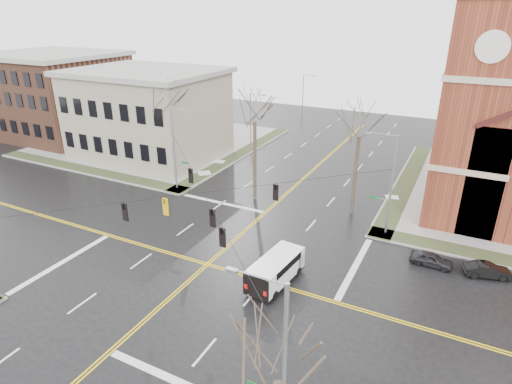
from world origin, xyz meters
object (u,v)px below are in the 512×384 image
at_px(tree_nw_near, 255,116).
at_px(signal_pole_ne, 390,182).
at_px(tree_ne, 359,131).
at_px(tree_se, 278,375).
at_px(parked_car_a, 431,259).
at_px(parked_car_b, 488,270).
at_px(streetlight_north_b, 304,96).
at_px(signal_pole_nw, 175,147).
at_px(signal_pole_se, 281,367).
at_px(tree_nw_far, 169,105).
at_px(cargo_van, 277,267).
at_px(streetlight_north_a, 252,119).

bearing_deg(tree_nw_near, signal_pole_ne, -6.87).
height_order(tree_ne, tree_se, tree_ne).
xyz_separation_m(parked_car_a, parked_car_b, (3.95, 0.26, 0.01)).
distance_m(streetlight_north_b, parked_car_b, 50.23).
bearing_deg(streetlight_north_b, signal_pole_nw, -91.05).
xyz_separation_m(signal_pole_se, tree_se, (0.84, -2.21, 2.03)).
height_order(signal_pole_ne, tree_nw_far, tree_nw_far).
distance_m(tree_ne, tree_se, 28.28).
distance_m(parked_car_b, tree_se, 24.00).
xyz_separation_m(cargo_van, tree_ne, (1.84, 13.76, 7.18)).
height_order(signal_pole_nw, parked_car_b, signal_pole_nw).
bearing_deg(signal_pole_ne, tree_nw_far, 174.64).
xyz_separation_m(signal_pole_se, tree_ne, (-3.64, 25.68, 3.44)).
xyz_separation_m(cargo_van, tree_nw_near, (-8.37, 12.75, 7.68)).
xyz_separation_m(streetlight_north_a, parked_car_b, (30.33, -19.84, -3.91)).
distance_m(streetlight_north_a, tree_ne, 23.29).
relative_size(streetlight_north_b, tree_ne, 0.69).
bearing_deg(parked_car_a, parked_car_b, -84.98).
distance_m(cargo_van, tree_se, 16.52).
bearing_deg(cargo_van, parked_car_b, 35.24).
xyz_separation_m(signal_pole_nw, streetlight_north_a, (0.67, 16.50, -0.48)).
height_order(signal_pole_nw, tree_nw_near, tree_nw_near).
bearing_deg(signal_pole_se, streetlight_north_a, 119.09).
distance_m(signal_pole_nw, tree_nw_far, 5.08).
bearing_deg(tree_se, signal_pole_se, 110.85).
bearing_deg(tree_nw_near, tree_se, -61.34).
distance_m(signal_pole_nw, streetlight_north_b, 36.51).
height_order(streetlight_north_a, parked_car_a, streetlight_north_a).
relative_size(signal_pole_nw, parked_car_b, 2.68).
height_order(signal_pole_ne, signal_pole_nw, same).
height_order(signal_pole_ne, tree_se, tree_se).
bearing_deg(signal_pole_ne, streetlight_north_a, 143.10).
relative_size(cargo_van, tree_se, 0.58).
distance_m(signal_pole_se, streetlight_north_a, 45.20).
distance_m(tree_nw_far, tree_ne, 21.30).
relative_size(tree_nw_far, tree_ne, 1.05).
bearing_deg(signal_pole_nw, signal_pole_ne, 0.00).
xyz_separation_m(signal_pole_nw, cargo_van, (17.16, -11.08, -3.74)).
height_order(signal_pole_se, cargo_van, signal_pole_se).
bearing_deg(signal_pole_ne, signal_pole_nw, 180.00).
bearing_deg(tree_nw_far, signal_pole_se, -45.46).
bearing_deg(tree_ne, parked_car_a, -37.94).
bearing_deg(parked_car_b, signal_pole_nw, 67.03).
xyz_separation_m(signal_pole_ne, cargo_van, (-5.48, -11.08, -3.74)).
bearing_deg(tree_se, signal_pole_ne, 91.91).
distance_m(parked_car_a, tree_nw_near, 20.76).
relative_size(cargo_van, tree_ne, 0.48).
distance_m(parked_car_a, tree_ne, 12.88).
bearing_deg(streetlight_north_b, parked_car_a, -56.66).
bearing_deg(tree_nw_near, cargo_van, -56.72).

